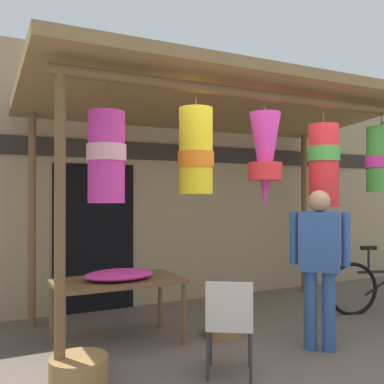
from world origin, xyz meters
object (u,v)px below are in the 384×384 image
(display_table, at_px, (118,286))
(folding_chair, at_px, (229,319))
(shopper_by_bananas, at_px, (319,256))
(flower_heap_on_table, at_px, (121,275))
(wicker_basket_spare, at_px, (79,373))
(wicker_basket_by_table, at_px, (223,327))

(display_table, relative_size, folding_chair, 1.60)
(shopper_by_bananas, bearing_deg, flower_heap_on_table, 148.77)
(flower_heap_on_table, relative_size, folding_chair, 0.88)
(flower_heap_on_table, xyz_separation_m, folding_chair, (0.60, -1.21, -0.23))
(flower_heap_on_table, bearing_deg, shopper_by_bananas, -31.23)
(folding_chair, bearing_deg, wicker_basket_spare, 163.73)
(wicker_basket_spare, bearing_deg, wicker_basket_by_table, 19.36)
(flower_heap_on_table, xyz_separation_m, wicker_basket_by_table, (1.11, -0.25, -0.63))
(wicker_basket_by_table, bearing_deg, wicker_basket_spare, -160.64)
(display_table, relative_size, wicker_basket_by_table, 3.30)
(flower_heap_on_table, height_order, wicker_basket_by_table, flower_heap_on_table)
(display_table, relative_size, shopper_by_bananas, 0.83)
(flower_heap_on_table, distance_m, wicker_basket_spare, 1.22)
(display_table, bearing_deg, wicker_basket_spare, -123.73)
(folding_chair, distance_m, wicker_basket_by_table, 1.16)
(shopper_by_bananas, bearing_deg, wicker_basket_spare, 175.00)
(flower_heap_on_table, bearing_deg, wicker_basket_by_table, -12.86)
(flower_heap_on_table, bearing_deg, display_table, 119.02)
(display_table, height_order, shopper_by_bananas, shopper_by_bananas)
(wicker_basket_spare, bearing_deg, shopper_by_bananas, -5.00)
(flower_heap_on_table, height_order, wicker_basket_spare, flower_heap_on_table)
(flower_heap_on_table, relative_size, shopper_by_bananas, 0.45)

